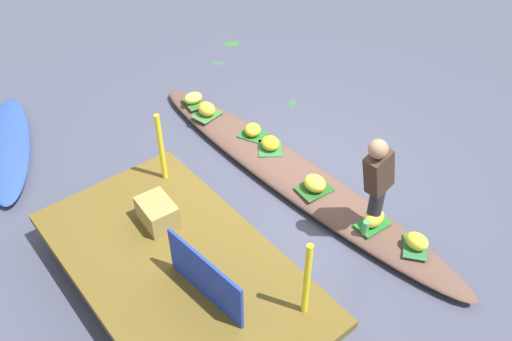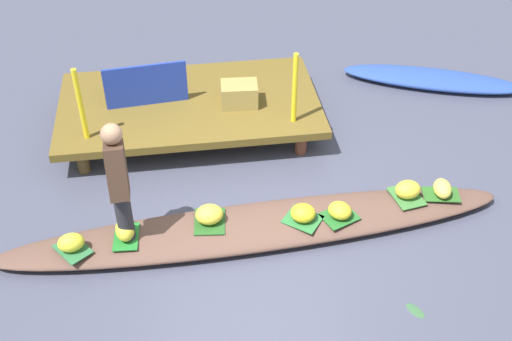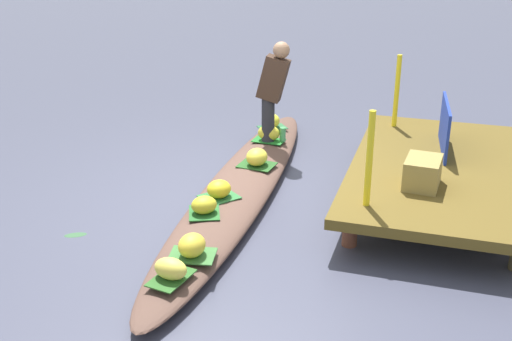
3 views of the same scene
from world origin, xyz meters
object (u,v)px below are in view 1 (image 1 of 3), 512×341
Objects in this scene: banana_bunch_6 at (270,143)px; produce_crate at (157,213)px; banana_bunch_0 at (207,109)px; vendor_boat at (291,174)px; banana_bunch_3 at (417,241)px; banana_bunch_2 at (253,130)px; banana_bunch_5 at (374,218)px; market_banner at (205,277)px; banana_bunch_4 at (193,98)px; water_bottle at (365,228)px; moored_boat at (9,146)px; vendor_person at (378,179)px; banana_bunch_1 at (315,183)px.

banana_bunch_6 is 1.99m from produce_crate.
banana_bunch_0 is 1.18m from banana_bunch_6.
banana_bunch_3 is at bearing -177.85° from vendor_boat.
banana_bunch_2 is 2.16m from banana_bunch_5.
banana_bunch_2 is 2.86m from market_banner.
banana_bunch_5 is at bearing -177.03° from banana_bunch_4.
banana_bunch_2 is at bearing -171.09° from banana_bunch_4.
water_bottle reaches higher than vendor_boat.
moored_boat is at bearing 2.77° from market_banner.
banana_bunch_0 is 2.36m from produce_crate.
vendor_person reaches higher than vendor_boat.
banana_bunch_0 is 3.00m from vendor_person.
vendor_boat is 19.25× the size of banana_bunch_4.
banana_bunch_1 is 1.02× the size of banana_bunch_5.
banana_bunch_6 is (-1.54, -0.17, 0.00)m from banana_bunch_4.
banana_bunch_4 is (3.84, 0.27, -0.01)m from banana_bunch_3.
banana_bunch_4 is 2.64m from produce_crate.
banana_bunch_3 is 1.01× the size of banana_bunch_6.
banana_bunch_1 reaches higher than banana_bunch_6.
water_bottle is (-0.03, 0.17, -0.01)m from banana_bunch_5.
produce_crate reaches higher than banana_bunch_5.
vendor_person reaches higher than banana_bunch_0.
water_bottle is (-1.81, 0.17, -0.00)m from banana_bunch_6.
moored_boat is 4.95m from vendor_person.
banana_bunch_2 is at bearing 1.92° from banana_bunch_3.
vendor_person reaches higher than market_banner.
banana_bunch_3 is (-1.35, -0.20, -0.01)m from banana_bunch_1.
banana_bunch_1 reaches higher than banana_bunch_0.
vendor_person is (-2.15, 0.06, 0.62)m from banana_bunch_2.
produce_crate is (1.11, -0.15, -0.13)m from market_banner.
banana_bunch_6 is (0.94, -0.10, -0.01)m from banana_bunch_1.
banana_bunch_3 is at bearing -128.93° from moored_boat.
banana_bunch_1 reaches higher than banana_bunch_3.
banana_bunch_1 is 1.56× the size of water_bottle.
banana_bunch_3 is 0.20× the size of vendor_person.
vendor_person is at bearing -177.28° from banana_bunch_0.
banana_bunch_4 is at bearing 1.59° from banana_bunch_1.
vendor_person reaches higher than banana_bunch_2.
market_banner is at bearing 132.33° from banana_bunch_2.
vendor_person is at bearing 178.27° from banana_bunch_2.
banana_bunch_1 is 1.14× the size of banana_bunch_2.
vendor_person is 2.06m from market_banner.
banana_bunch_5 is 2.13m from market_banner.
banana_bunch_2 reaches higher than vendor_boat.
vendor_boat is at bearing 2.45° from banana_bunch_5.
banana_bunch_1 reaches higher than vendor_boat.
banana_bunch_3 is 1.42× the size of water_bottle.
banana_bunch_0 is at bearing 176.63° from banana_bunch_4.
banana_bunch_5 is at bearing -104.43° from vendor_person.
banana_bunch_0 is at bearing -40.41° from market_banner.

